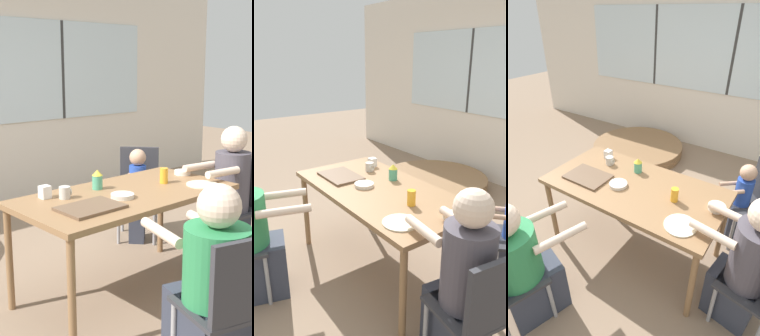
{
  "view_description": "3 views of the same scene",
  "coord_description": "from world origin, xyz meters",
  "views": [
    {
      "loc": [
        -2.19,
        -2.38,
        1.69
      ],
      "look_at": [
        0.0,
        0.0,
        0.96
      ],
      "focal_mm": 50.0,
      "sensor_mm": 36.0,
      "label": 1
    },
    {
      "loc": [
        2.06,
        -1.47,
        1.83
      ],
      "look_at": [
        0.0,
        0.0,
        0.96
      ],
      "focal_mm": 35.0,
      "sensor_mm": 36.0,
      "label": 2
    },
    {
      "loc": [
        1.07,
        -1.6,
        2.13
      ],
      "look_at": [
        0.0,
        0.0,
        0.96
      ],
      "focal_mm": 28.0,
      "sensor_mm": 36.0,
      "label": 3
    }
  ],
  "objects": [
    {
      "name": "ground_plane",
      "position": [
        0.0,
        0.0,
        0.0
      ],
      "size": [
        16.0,
        16.0,
        0.0
      ],
      "primitive_type": "plane",
      "color": "#8C725B"
    },
    {
      "name": "dining_table",
      "position": [
        0.0,
        0.0,
        0.71
      ],
      "size": [
        1.61,
        0.82,
        0.78
      ],
      "color": "olive",
      "rests_on": "ground_plane"
    },
    {
      "name": "chair_for_man_blue_shirt",
      "position": [
        1.2,
        -0.18,
        0.53
      ],
      "size": [
        0.46,
        0.46,
        0.88
      ],
      "rotation": [
        0.0,
        0.0,
        1.42
      ],
      "color": "#333338",
      "rests_on": "ground_plane"
    },
    {
      "name": "person_man_blue_shirt",
      "position": [
        1.04,
        -0.16,
        0.54
      ],
      "size": [
        0.59,
        0.38,
        1.18
      ],
      "rotation": [
        0.0,
        0.0,
        1.42
      ],
      "color": "#333847",
      "rests_on": "ground_plane"
    },
    {
      "name": "food_tray_dark",
      "position": [
        -0.43,
        -0.13,
        0.79
      ],
      "size": [
        0.4,
        0.29,
        0.02
      ],
      "color": "brown",
      "rests_on": "dining_table"
    },
    {
      "name": "coffee_mug",
      "position": [
        -0.41,
        0.17,
        0.82
      ],
      "size": [
        0.08,
        0.08,
        0.08
      ],
      "color": "beige",
      "rests_on": "dining_table"
    },
    {
      "name": "sippy_cup",
      "position": [
        -0.09,
        0.21,
        0.85
      ],
      "size": [
        0.08,
        0.08,
        0.15
      ],
      "color": "#4CA57F",
      "rests_on": "dining_table"
    },
    {
      "name": "juice_glass",
      "position": [
        0.4,
        0.0,
        0.84
      ],
      "size": [
        0.06,
        0.06,
        0.12
      ],
      "color": "gold",
      "rests_on": "dining_table"
    },
    {
      "name": "milk_carton_small",
      "position": [
        -0.51,
        0.27,
        0.82
      ],
      "size": [
        0.07,
        0.07,
        0.09
      ],
      "color": "silver",
      "rests_on": "dining_table"
    },
    {
      "name": "bowl_white_shallow",
      "position": [
        0.72,
        0.09,
        0.8
      ],
      "size": [
        0.14,
        0.14,
        0.03
      ],
      "color": "silver",
      "rests_on": "dining_table"
    },
    {
      "name": "bowl_cereal",
      "position": [
        -0.11,
        -0.09,
        0.79
      ],
      "size": [
        0.16,
        0.16,
        0.03
      ],
      "color": "silver",
      "rests_on": "dining_table"
    },
    {
      "name": "plate_tortillas",
      "position": [
        0.57,
        -0.24,
        0.78
      ],
      "size": [
        0.24,
        0.24,
        0.01
      ],
      "color": "beige",
      "rests_on": "dining_table"
    },
    {
      "name": "folded_table_stack",
      "position": [
        -1.11,
        1.77,
        0.09
      ],
      "size": [
        1.5,
        1.5,
        0.18
      ],
      "color": "olive",
      "rests_on": "ground_plane"
    }
  ]
}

